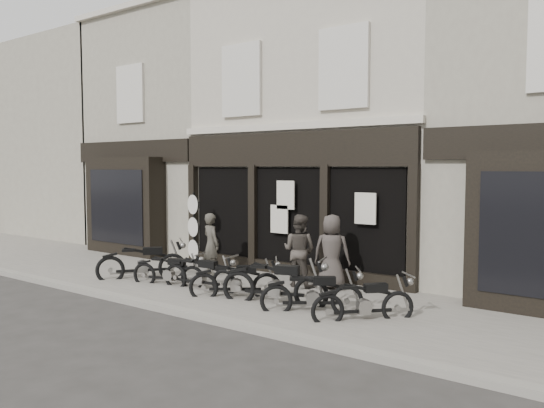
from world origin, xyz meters
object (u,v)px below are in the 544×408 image
Objects in this scene: motorcycle_3 at (236,284)px; motorcycle_6 at (364,306)px; man_centre at (299,250)px; motorcycle_5 at (313,298)px; advert_sign_post at (194,233)px; motorcycle_0 at (143,266)px; motorcycle_1 at (169,274)px; motorcycle_2 at (200,278)px; man_right at (332,252)px; man_left at (211,244)px; motorcycle_4 at (275,287)px.

motorcycle_3 is 1.10× the size of motorcycle_6.
motorcycle_6 is 0.92× the size of man_centre.
motorcycle_5 is 0.79× the size of advert_sign_post.
motorcycle_1 is (1.14, -0.16, -0.06)m from motorcycle_0.
motorcycle_2 reaches higher than motorcycle_1.
man_centre is at bearing 35.65° from motorcycle_2.
man_left is at bearing -11.48° from man_right.
motorcycle_4 reaches higher than motorcycle_3.
man_centre is 0.76× the size of advert_sign_post.
motorcycle_0 reaches higher than motorcycle_5.
motorcycle_4 is at bearing 100.92° from man_centre.
motorcycle_3 is 1.00× the size of man_right.
man_left is at bearing 139.18° from motorcycle_4.
man_left reaches higher than motorcycle_3.
man_right is at bearing -153.87° from man_left.
man_right is at bearing 87.67° from motorcycle_6.
motorcycle_6 is at bearing 114.62° from man_right.
motorcycle_4 is 1.43× the size of motorcycle_6.
motorcycle_5 is at bearing 137.47° from motorcycle_6.
motorcycle_4 reaches higher than motorcycle_2.
motorcycle_0 reaches higher than motorcycle_6.
motorcycle_0 is 0.85× the size of advert_sign_post.
motorcycle_0 is at bearing 171.02° from motorcycle_2.
motorcycle_6 is (4.25, -0.03, -0.01)m from motorcycle_2.
motorcycle_2 is at bearing 163.21° from motorcycle_4.
motorcycle_5 is 1.09× the size of man_left.
motorcycle_2 is at bearing 141.90° from man_left.
man_centre reaches higher than man_left.
motorcycle_5 reaches higher than motorcycle_2.
man_left is at bearing 124.68° from motorcycle_5.
advert_sign_post is at bearing 123.91° from motorcycle_5.
man_centre is at bearing 34.72° from motorcycle_3.
motorcycle_5 is (2.00, -0.03, 0.00)m from motorcycle_3.
motorcycle_2 is 1.73m from man_left.
motorcycle_4 is at bearing 133.56° from motorcycle_6.
motorcycle_1 is at bearing 107.17° from man_left.
man_left is (-0.90, 1.38, 0.55)m from motorcycle_2.
man_right is at bearing -29.99° from motorcycle_0.
man_centre reaches higher than motorcycle_1.
man_left is (1.19, 1.32, 0.51)m from motorcycle_0.
motorcycle_1 is 0.94m from motorcycle_2.
motorcycle_4 is (1.02, 0.05, 0.06)m from motorcycle_3.
man_right reaches higher than motorcycle_3.
man_right is at bearing 73.47° from motorcycle_5.
man_centre is (2.67, 1.71, 0.62)m from motorcycle_1.
motorcycle_2 is 1.28× the size of motorcycle_6.
advert_sign_post is (-3.73, 0.24, 0.12)m from man_centre.
motorcycle_0 is 1.09× the size of man_right.
motorcycle_0 is 2.08m from motorcycle_2.
motorcycle_1 is 1.10× the size of man_centre.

